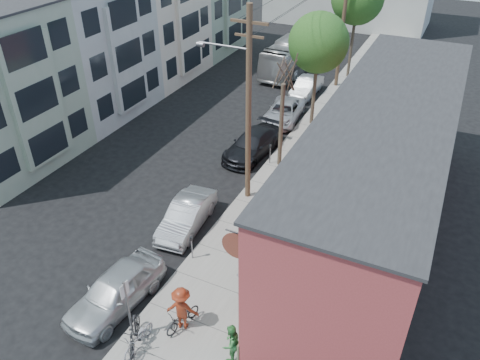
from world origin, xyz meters
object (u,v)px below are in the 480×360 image
at_px(parked_bike_b, 139,339).
at_px(bus, 297,52).
at_px(cyclist, 182,308).
at_px(tree_bare, 281,126).
at_px(patron_green, 231,343).
at_px(sign_post, 127,304).
at_px(car_1, 187,215).
at_px(patio_chair_a, 257,295).
at_px(car_0, 116,290).
at_px(car_2, 252,144).
at_px(car_4, 306,87).
at_px(utility_pole_near, 247,106).
at_px(patron_grey, 242,277).
at_px(car_3, 284,112).
at_px(patio_chair_b, 255,305).
at_px(parking_meter_far, 270,151).
at_px(parking_meter_near, 192,244).
at_px(parked_bike_a, 134,333).
at_px(tree_leafy_mid, 319,43).

relative_size(parked_bike_b, bus, 0.16).
bearing_deg(cyclist, bus, -93.47).
bearing_deg(tree_bare, patron_green, -75.85).
bearing_deg(sign_post, cyclist, 38.24).
relative_size(patron_green, car_1, 0.37).
bearing_deg(tree_bare, patio_chair_a, -73.35).
height_order(tree_bare, patio_chair_a, tree_bare).
distance_m(patio_chair_a, car_0, 5.67).
relative_size(patron_green, car_2, 0.32).
distance_m(patron_green, car_4, 24.75).
bearing_deg(utility_pole_near, car_0, -99.92).
bearing_deg(car_2, utility_pole_near, -64.19).
xyz_separation_m(patron_grey, parked_bike_b, (-2.27, -4.01, -0.47)).
bearing_deg(parked_bike_b, car_3, 95.92).
distance_m(utility_pole_near, car_0, 10.32).
bearing_deg(car_1, sign_post, -82.62).
bearing_deg(utility_pole_near, car_4, 96.18).
xyz_separation_m(sign_post, tree_bare, (0.45, 13.95, 0.85)).
distance_m(patio_chair_b, patron_grey, 1.25).
relative_size(parking_meter_far, patron_grey, 0.67).
bearing_deg(cyclist, parking_meter_near, -79.79).
height_order(utility_pole_near, car_1, utility_pole_near).
relative_size(cyclist, bus, 0.18).
distance_m(patio_chair_b, car_3, 17.74).
bearing_deg(patio_chair_a, parking_meter_near, 149.52).
height_order(patio_chair_b, patron_grey, patron_grey).
xyz_separation_m(car_4, bus, (-2.79, 5.39, 0.79)).
bearing_deg(parked_bike_b, parked_bike_a, 161.96).
xyz_separation_m(car_1, bus, (-2.79, 23.66, 0.76)).
bearing_deg(car_4, cyclist, -80.97).
height_order(parked_bike_a, bus, bus).
relative_size(cyclist, parked_bike_a, 1.04).
bearing_deg(patio_chair_b, car_0, -141.85).
xyz_separation_m(parked_bike_a, car_3, (-1.88, 20.16, -0.05)).
height_order(parking_meter_far, patio_chair_a, parking_meter_far).
distance_m(sign_post, parking_meter_far, 13.83).
height_order(tree_leafy_mid, parked_bike_b, tree_leafy_mid).
bearing_deg(parking_meter_near, sign_post, -88.76).
height_order(tree_leafy_mid, car_2, tree_leafy_mid).
relative_size(utility_pole_near, cyclist, 5.16).
relative_size(parked_bike_b, car_0, 0.37).
bearing_deg(parking_meter_near, car_0, -112.26).
bearing_deg(car_3, patio_chair_b, -78.09).
bearing_deg(car_0, cyclist, 7.49).
bearing_deg(car_4, car_3, -88.32).
height_order(car_1, bus, bus).
distance_m(tree_bare, parked_bike_b, 14.44).
relative_size(tree_leafy_mid, patio_chair_a, 8.57).
relative_size(utility_pole_near, parked_bike_a, 5.38).
height_order(car_2, bus, bus).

